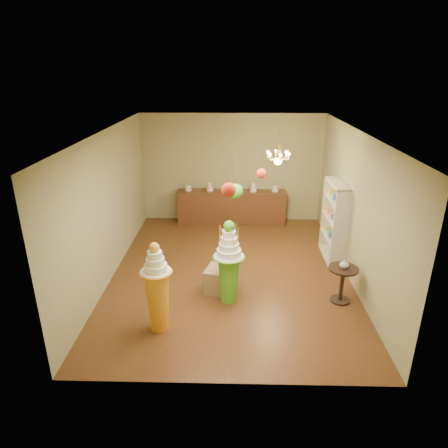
{
  "coord_description": "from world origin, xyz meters",
  "views": [
    {
      "loc": [
        0.06,
        -7.64,
        4.18
      ],
      "look_at": [
        -0.13,
        0.0,
        1.13
      ],
      "focal_mm": 32.0,
      "sensor_mm": 36.0,
      "label": 1
    }
  ],
  "objects_px": {
    "pedestal_green": "(229,268)",
    "sideboard": "(231,206)",
    "round_table": "(342,280)",
    "pedestal_orange": "(158,294)"
  },
  "relations": [
    {
      "from": "pedestal_green",
      "to": "pedestal_orange",
      "type": "height_order",
      "value": "pedestal_green"
    },
    {
      "from": "round_table",
      "to": "sideboard",
      "type": "bearing_deg",
      "value": 117.47
    },
    {
      "from": "sideboard",
      "to": "pedestal_green",
      "type": "bearing_deg",
      "value": -90.25
    },
    {
      "from": "pedestal_green",
      "to": "sideboard",
      "type": "xyz_separation_m",
      "value": [
        0.02,
        4.08,
        -0.22
      ]
    },
    {
      "from": "sideboard",
      "to": "round_table",
      "type": "bearing_deg",
      "value": -62.53
    },
    {
      "from": "pedestal_green",
      "to": "pedestal_orange",
      "type": "distance_m",
      "value": 1.47
    },
    {
      "from": "pedestal_green",
      "to": "round_table",
      "type": "relative_size",
      "value": 2.31
    },
    {
      "from": "pedestal_green",
      "to": "round_table",
      "type": "xyz_separation_m",
      "value": [
        2.12,
        0.04,
        -0.24
      ]
    },
    {
      "from": "pedestal_orange",
      "to": "round_table",
      "type": "height_order",
      "value": "pedestal_orange"
    },
    {
      "from": "pedestal_green",
      "to": "sideboard",
      "type": "bearing_deg",
      "value": 89.75
    }
  ]
}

